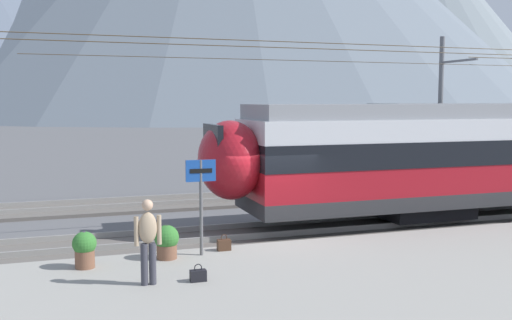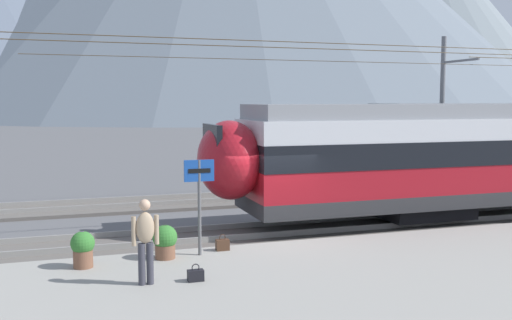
# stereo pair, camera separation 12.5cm
# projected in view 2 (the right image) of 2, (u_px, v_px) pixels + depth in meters

# --- Properties ---
(ground_plane) EXTENTS (400.00, 400.00, 0.00)m
(ground_plane) POSITION_uv_depth(u_px,v_px,m) (269.00, 245.00, 15.72)
(ground_plane) COLOR #565659
(platform_slab) EXTENTS (120.00, 7.32, 0.35)m
(platform_slab) POSITION_uv_depth(u_px,v_px,m) (348.00, 293.00, 11.28)
(platform_slab) COLOR gray
(platform_slab) RESTS_ON ground
(track_near) EXTENTS (120.00, 3.00, 0.28)m
(track_near) POSITION_uv_depth(u_px,v_px,m) (257.00, 234.00, 16.75)
(track_near) COLOR #5B5651
(track_near) RESTS_ON ground
(track_far) EXTENTS (120.00, 3.00, 0.28)m
(track_far) POSITION_uv_depth(u_px,v_px,m) (209.00, 201.00, 22.41)
(track_far) COLOR #5B5651
(track_far) RESTS_ON ground
(catenary_mast_far_side) EXTENTS (38.03, 2.69, 7.08)m
(catenary_mast_far_side) POSITION_uv_depth(u_px,v_px,m) (444.00, 105.00, 27.90)
(catenary_mast_far_side) COLOR slate
(catenary_mast_far_side) RESTS_ON ground
(platform_sign) EXTENTS (0.70, 0.08, 2.24)m
(platform_sign) POSITION_uv_depth(u_px,v_px,m) (199.00, 185.00, 13.25)
(platform_sign) COLOR #59595B
(platform_sign) RESTS_ON platform_slab
(passenger_walking) EXTENTS (0.53, 0.22, 1.69)m
(passenger_walking) POSITION_uv_depth(u_px,v_px,m) (145.00, 237.00, 11.15)
(passenger_walking) COLOR #383842
(passenger_walking) RESTS_ON platform_slab
(handbag_beside_passenger) EXTENTS (0.32, 0.18, 0.36)m
(handbag_beside_passenger) POSITION_uv_depth(u_px,v_px,m) (196.00, 275.00, 11.44)
(handbag_beside_passenger) COLOR black
(handbag_beside_passenger) RESTS_ON platform_slab
(handbag_near_sign) EXTENTS (0.32, 0.18, 0.39)m
(handbag_near_sign) POSITION_uv_depth(u_px,v_px,m) (222.00, 245.00, 13.81)
(handbag_near_sign) COLOR #472D1E
(handbag_near_sign) RESTS_ON platform_slab
(potted_plant_platform_edge) EXTENTS (0.51, 0.51, 0.79)m
(potted_plant_platform_edge) POSITION_uv_depth(u_px,v_px,m) (83.00, 247.00, 12.35)
(potted_plant_platform_edge) COLOR brown
(potted_plant_platform_edge) RESTS_ON platform_slab
(potted_plant_by_shelter) EXTENTS (0.56, 0.56, 0.77)m
(potted_plant_by_shelter) POSITION_uv_depth(u_px,v_px,m) (165.00, 240.00, 13.07)
(potted_plant_by_shelter) COLOR brown
(potted_plant_by_shelter) RESTS_ON platform_slab
(mountain_right_ridge) EXTENTS (134.39, 134.39, 85.55)m
(mountain_right_ridge) POSITION_uv_depth(u_px,v_px,m) (415.00, 14.00, 255.78)
(mountain_right_ridge) COLOR slate
(mountain_right_ridge) RESTS_ON ground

